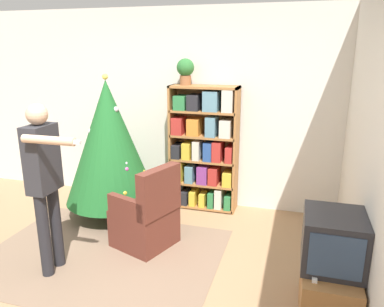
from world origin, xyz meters
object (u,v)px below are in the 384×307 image
(armchair, at_px, (147,218))
(standing_person, at_px, (45,176))
(bookshelf, at_px, (204,149))
(television, at_px, (333,240))
(christmas_tree, at_px, (109,142))
(potted_plant, at_px, (185,70))

(armchair, relative_size, standing_person, 0.57)
(bookshelf, xyz_separation_m, standing_person, (-1.02, -1.85, 0.14))
(television, xyz_separation_m, standing_person, (-2.50, -0.03, 0.28))
(television, bearing_deg, christmas_tree, 153.73)
(bookshelf, distance_m, christmas_tree, 1.21)
(potted_plant, bearing_deg, television, -46.54)
(television, distance_m, potted_plant, 2.77)
(potted_plant, bearing_deg, armchair, -93.94)
(bookshelf, height_order, standing_person, bookshelf)
(armchair, distance_m, standing_person, 1.17)
(standing_person, bearing_deg, christmas_tree, -178.86)
(potted_plant, bearing_deg, bookshelf, -1.78)
(television, distance_m, armchair, 1.97)
(bookshelf, xyz_separation_m, television, (1.49, -1.82, -0.14))
(bookshelf, relative_size, television, 3.27)
(television, bearing_deg, armchair, 159.81)
(christmas_tree, bearing_deg, television, -26.27)
(christmas_tree, height_order, armchair, christmas_tree)
(television, bearing_deg, standing_person, -179.39)
(television, distance_m, christmas_tree, 2.85)
(bookshelf, relative_size, potted_plant, 4.97)
(christmas_tree, height_order, standing_person, christmas_tree)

